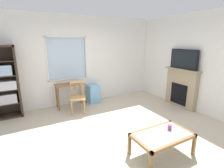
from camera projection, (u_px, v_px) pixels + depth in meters
The scene contains 10 objects.
ground at pixel (113, 133), 3.83m from camera, with size 6.39×5.62×0.02m, color beige.
wall_back_with_window at pixel (79, 61), 5.46m from camera, with size 5.39×0.15×2.77m.
wall_right at pixel (198, 63), 4.76m from camera, with size 0.12×4.82×2.77m, color white.
desk_under_window at pixel (70, 88), 5.15m from camera, with size 0.86×0.40×0.75m.
wooden_chair at pixel (77, 97), 4.78m from camera, with size 0.51×0.50×0.90m.
plastic_drawer_unit at pixel (93, 93), 5.63m from camera, with size 0.35×0.40×0.60m, color #72ADDB.
fireplace at pixel (181, 88), 5.20m from camera, with size 0.26×1.13×1.19m.
tv at pixel (184, 59), 4.97m from camera, with size 0.06×0.92×0.58m.
coffee_table at pixel (162, 137), 3.01m from camera, with size 1.05×0.63×0.41m.
sippy_cup at pixel (170, 127), 3.13m from camera, with size 0.07×0.07×0.09m, color #DB3D84.
Camera 1 is at (-1.67, -3.00, 2.02)m, focal length 27.15 mm.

